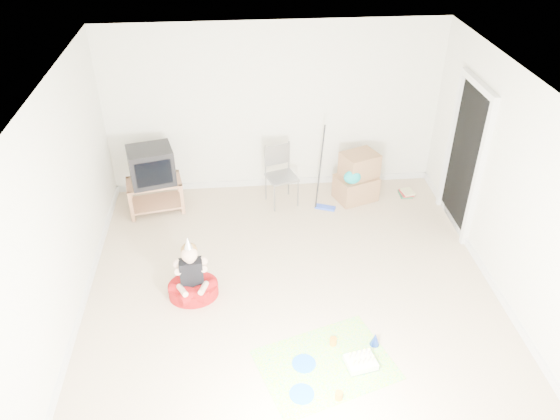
{
  "coord_description": "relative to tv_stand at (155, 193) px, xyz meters",
  "views": [
    {
      "loc": [
        -0.59,
        -5.04,
        4.56
      ],
      "look_at": [
        -0.1,
        0.4,
        0.9
      ],
      "focal_mm": 35.0,
      "sensor_mm": 36.0,
      "label": 1
    }
  ],
  "objects": [
    {
      "name": "book_pile",
      "position": [
        3.84,
        0.07,
        -0.25
      ],
      "size": [
        0.2,
        0.24,
        0.08
      ],
      "color": "#246C44",
      "rests_on": "ground"
    },
    {
      "name": "ground",
      "position": [
        1.81,
        -1.92,
        -0.29
      ],
      "size": [
        5.0,
        5.0,
        0.0
      ],
      "primitive_type": "plane",
      "color": "#C8AF8F",
      "rests_on": "ground"
    },
    {
      "name": "seated_woman",
      "position": [
        0.62,
        -1.94,
        -0.1
      ],
      "size": [
        0.65,
        0.65,
        0.87
      ],
      "color": "#9A0E10",
      "rests_on": "ground"
    },
    {
      "name": "blue_party_hat",
      "position": [
        2.63,
        -2.93,
        -0.2
      ],
      "size": [
        0.15,
        0.15,
        0.16
      ],
      "primitive_type": "cone",
      "rotation": [
        0.0,
        0.0,
        0.51
      ],
      "color": "#1835AA",
      "rests_on": "party_mat"
    },
    {
      "name": "tv_stand",
      "position": [
        0.0,
        0.0,
        0.0
      ],
      "size": [
        0.86,
        0.62,
        0.49
      ],
      "color": "#A06A48",
      "rests_on": "ground"
    },
    {
      "name": "floor_mop",
      "position": [
        2.52,
        -0.2,
        -0.03
      ],
      "size": [
        0.32,
        0.38,
        1.22
      ],
      "color": "blue",
      "rests_on": "ground"
    },
    {
      "name": "orange_cup_near",
      "position": [
        2.17,
        -2.89,
        -0.24
      ],
      "size": [
        0.09,
        0.09,
        0.09
      ],
      "primitive_type": "cylinder",
      "rotation": [
        0.0,
        0.0,
        0.12
      ],
      "color": "orange",
      "rests_on": "party_mat"
    },
    {
      "name": "orange_cup_far",
      "position": [
        2.11,
        -3.59,
        -0.24
      ],
      "size": [
        0.1,
        0.1,
        0.09
      ],
      "primitive_type": "cylinder",
      "rotation": [
        0.0,
        0.0,
        0.29
      ],
      "color": "orange",
      "rests_on": "party_mat"
    },
    {
      "name": "birthday_cake",
      "position": [
        2.41,
        -3.2,
        -0.25
      ],
      "size": [
        0.35,
        0.3,
        0.15
      ],
      "color": "white",
      "rests_on": "party_mat"
    },
    {
      "name": "blue_plate_near",
      "position": [
        1.82,
        -3.13,
        -0.28
      ],
      "size": [
        0.28,
        0.28,
        0.01
      ],
      "primitive_type": "cylinder",
      "rotation": [
        0.0,
        0.0,
        0.12
      ],
      "color": "blue",
      "rests_on": "party_mat"
    },
    {
      "name": "blue_plate_far",
      "position": [
        1.75,
        -3.51,
        -0.28
      ],
      "size": [
        0.3,
        0.3,
        0.01
      ],
      "primitive_type": "cylinder",
      "rotation": [
        0.0,
        0.0,
        0.21
      ],
      "color": "blue",
      "rests_on": "party_mat"
    },
    {
      "name": "crt_tv",
      "position": [
        0.0,
        0.0,
        0.47
      ],
      "size": [
        0.72,
        0.64,
        0.53
      ],
      "primitive_type": "cube",
      "rotation": [
        0.0,
        0.0,
        0.25
      ],
      "color": "black",
      "rests_on": "tv_stand"
    },
    {
      "name": "doorway_recess",
      "position": [
        4.29,
        -0.72,
        0.74
      ],
      "size": [
        0.02,
        0.9,
        2.05
      ],
      "primitive_type": "cube",
      "color": "black",
      "rests_on": "ground"
    },
    {
      "name": "folding_chair",
      "position": [
        1.88,
        0.02,
        0.16
      ],
      "size": [
        0.52,
        0.5,
        0.93
      ],
      "color": "gray",
      "rests_on": "ground"
    },
    {
      "name": "cardboard_boxes",
      "position": [
        3.03,
        0.05,
        0.07
      ],
      "size": [
        0.7,
        0.64,
        0.75
      ],
      "color": "#936A47",
      "rests_on": "ground"
    },
    {
      "name": "party_mat",
      "position": [
        2.05,
        -3.15,
        -0.29
      ],
      "size": [
        1.6,
        1.35,
        0.01
      ],
      "primitive_type": "cube",
      "rotation": [
        0.0,
        0.0,
        0.31
      ],
      "color": "#DE2E93",
      "rests_on": "ground"
    }
  ]
}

